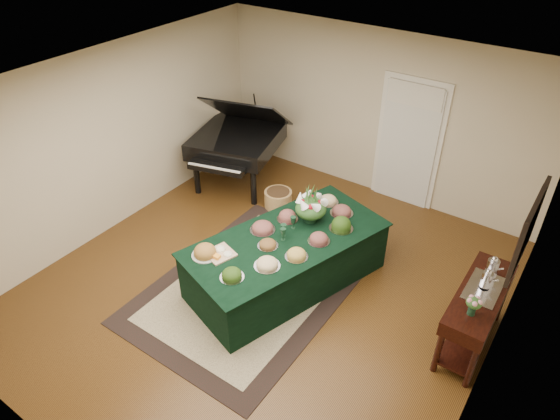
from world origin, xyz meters
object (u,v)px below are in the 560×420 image
Objects in this scene: floral_centerpiece at (311,205)px; grand_piano at (237,141)px; buffet_table at (287,260)px; mahogany_sideboard at (478,304)px.

floral_centerpiece is 2.47m from grand_piano.
floral_centerpiece is at bearing -28.07° from grand_piano.
mahogany_sideboard reaches higher than buffet_table.
buffet_table is at bearing -172.08° from mahogany_sideboard.
buffet_table is 0.79m from floral_centerpiece.
grand_piano reaches higher than floral_centerpiece.
buffet_table is 1.55× the size of grand_piano.
grand_piano is 4.65m from mahogany_sideboard.
mahogany_sideboard is at bearing 7.92° from buffet_table.
buffet_table is at bearing -95.45° from floral_centerpiece.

